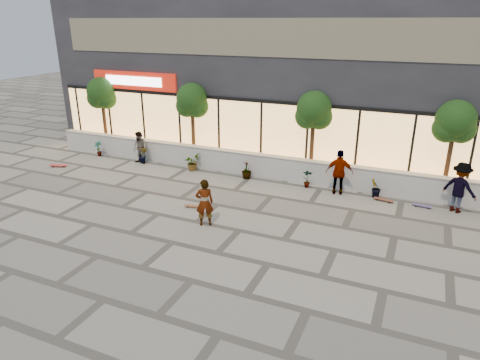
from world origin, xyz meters
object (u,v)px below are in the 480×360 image
at_px(skater_right_far, 460,188).
at_px(skateboard_left, 58,165).
at_px(skater_center, 205,202).
at_px(tree_mideast, 314,112).
at_px(skateboard_right_near, 384,200).
at_px(tree_west, 102,95).
at_px(tree_midwest, 192,102).
at_px(tree_east, 455,124).
at_px(skater_left, 140,148).
at_px(skater_right_near, 339,172).
at_px(skateboard_right_far, 422,206).
at_px(skateboard_center, 193,206).

height_order(skater_right_far, skateboard_left, skater_right_far).
distance_m(skater_center, skateboard_left, 9.91).
distance_m(tree_mideast, skateboard_right_near, 4.70).
xyz_separation_m(tree_west, tree_mideast, (11.50, 0.00, 0.00)).
height_order(tree_midwest, tree_east, same).
distance_m(tree_midwest, skater_center, 7.56).
bearing_deg(skater_left, tree_mideast, 19.33).
distance_m(tree_midwest, skateboard_left, 7.22).
xyz_separation_m(tree_midwest, tree_mideast, (6.00, 0.00, 0.00)).
xyz_separation_m(skater_right_near, skateboard_left, (-13.19, -2.01, -0.85)).
distance_m(skater_right_far, skateboard_right_far, 1.47).
bearing_deg(skater_left, skateboard_left, -139.11).
bearing_deg(tree_midwest, tree_west, 180.00).
xyz_separation_m(tree_midwest, tree_east, (11.50, 0.00, 0.00)).
height_order(skater_left, skateboard_center, skater_left).
relative_size(skater_right_near, skateboard_right_near, 2.37).
distance_m(tree_midwest, skater_right_near, 7.96).
bearing_deg(skateboard_center, skateboard_left, 157.74).
xyz_separation_m(skater_left, skateboard_center, (5.01, -3.63, -0.74)).
relative_size(tree_midwest, skateboard_right_far, 5.46).
relative_size(skater_left, skateboard_center, 2.26).
bearing_deg(tree_east, skater_right_near, -159.84).
bearing_deg(skateboard_right_near, skater_right_far, 12.05).
bearing_deg(skateboard_right_near, tree_east, 45.05).
height_order(tree_west, skateboard_left, tree_west).
bearing_deg(skater_left, skater_center, -28.06).
xyz_separation_m(skater_center, skater_right_near, (3.68, 4.69, 0.09)).
xyz_separation_m(tree_midwest, skater_left, (-2.24, -1.40, -2.18)).
relative_size(skater_right_near, skateboard_right_far, 2.61).
bearing_deg(tree_west, skater_center, -33.20).
height_order(skateboard_center, skateboard_right_far, skateboard_right_far).
xyz_separation_m(skater_left, skater_right_near, (9.79, -0.05, 0.13)).
bearing_deg(tree_mideast, skateboard_right_far, -17.39).
relative_size(tree_midwest, skater_center, 2.31).
distance_m(tree_west, skateboard_center, 10.11).
distance_m(skater_center, skater_right_near, 5.96).
height_order(skater_center, skater_right_far, skater_right_far).
distance_m(skateboard_left, skateboard_right_near, 15.13).
xyz_separation_m(tree_east, skateboard_right_near, (-2.12, -1.50, -2.91)).
bearing_deg(skater_right_near, tree_midwest, -20.91).
bearing_deg(skater_right_far, tree_east, -43.83).
xyz_separation_m(skater_right_near, skateboard_right_near, (1.82, -0.05, -0.86)).
relative_size(tree_mideast, skater_right_far, 2.05).
distance_m(skater_right_far, skateboard_right_near, 2.72).
bearing_deg(skater_right_far, tree_midwest, 21.64).
bearing_deg(tree_mideast, skateboard_center, -122.65).
xyz_separation_m(tree_east, skater_right_far, (0.45, -1.40, -2.03)).
height_order(tree_east, skateboard_right_near, tree_east).
bearing_deg(skater_right_far, skater_right_near, 28.95).
height_order(tree_mideast, skater_center, tree_mideast).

